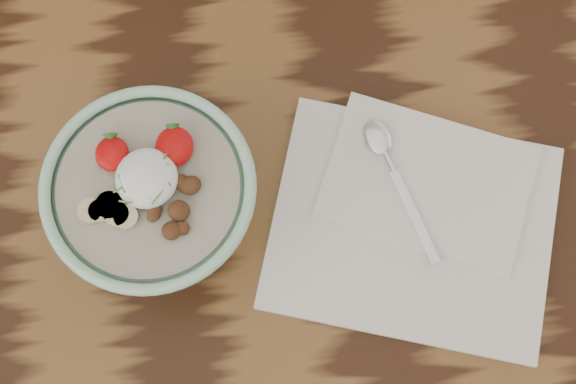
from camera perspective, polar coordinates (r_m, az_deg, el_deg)
name	(u,v)px	position (r cm, az deg, el deg)	size (l,w,h in cm)	color
table	(186,329)	(91.39, -7.29, -9.67)	(160.00, 90.00, 75.00)	black
breakfast_bowl	(155,199)	(77.83, -9.45, -0.46)	(19.90, 19.90, 13.40)	#A1D9B4
napkin	(415,218)	(83.54, 9.05, -1.81)	(34.11, 30.62, 1.75)	white
spoon	(387,157)	(83.47, 7.03, 2.51)	(6.35, 16.24, 0.86)	silver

